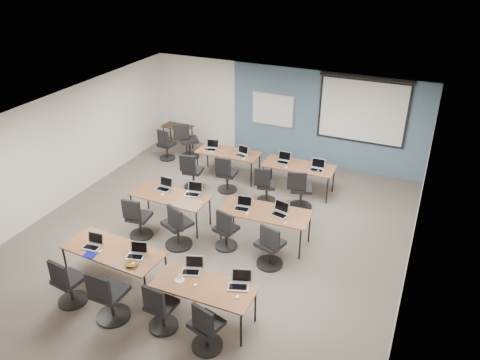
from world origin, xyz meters
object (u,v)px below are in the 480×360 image
at_px(task_chair_2, 160,311).
at_px(task_chair_6, 226,233).
at_px(training_table_front_left, 114,252).
at_px(task_chair_8, 192,174).
at_px(spare_chair_b, 166,147).
at_px(laptop_4, 164,186).
at_px(spare_chair_a, 188,144).
at_px(laptop_5, 194,191).
at_px(task_chair_9, 226,177).
at_px(whiteboard, 273,110).
at_px(task_chair_1, 108,299).
at_px(laptop_11, 317,167).
at_px(utility_table, 178,129).
at_px(projector_screen, 363,107).
at_px(laptop_1, 137,253).
at_px(laptop_10, 283,160).
at_px(laptop_6, 243,206).
at_px(task_chair_4, 138,221).
at_px(laptop_0, 93,244).
at_px(training_table_back_right, 299,167).
at_px(laptop_2, 192,268).
at_px(task_chair_7, 270,249).
at_px(task_chair_11, 300,193).
at_px(task_chair_10, 266,188).
at_px(laptop_3, 240,282).
at_px(training_table_mid_left, 170,197).
at_px(task_chair_5, 177,229).
at_px(training_table_front_right, 204,288).
at_px(training_table_back_left, 228,154).
at_px(laptop_7, 280,211).
at_px(training_table_mid_right, 265,213).
at_px(task_chair_3, 206,330).
at_px(laptop_9, 242,153).
at_px(task_chair_0, 68,285).

distance_m(task_chair_2, task_chair_6, 2.49).
bearing_deg(training_table_front_left, task_chair_2, -22.89).
relative_size(task_chair_8, spare_chair_b, 1.04).
relative_size(laptop_4, spare_chair_a, 0.32).
bearing_deg(laptop_5, task_chair_9, 79.36).
relative_size(whiteboard, task_chair_1, 1.21).
relative_size(laptop_11, utility_table, 0.38).
distance_m(projector_screen, task_chair_2, 7.56).
bearing_deg(task_chair_9, laptop_1, -92.24).
distance_m(task_chair_6, laptop_10, 3.07).
bearing_deg(utility_table, task_chair_9, -34.58).
height_order(whiteboard, laptop_4, whiteboard).
relative_size(laptop_6, spare_chair_b, 0.34).
distance_m(laptop_1, task_chair_4, 1.72).
bearing_deg(laptop_0, spare_chair_b, 102.51).
bearing_deg(laptop_4, training_table_back_right, 46.23).
relative_size(training_table_back_right, spare_chair_a, 1.74).
relative_size(laptop_2, laptop_10, 0.99).
xyz_separation_m(laptop_1, laptop_10, (1.12, 4.79, 0.00)).
xyz_separation_m(training_table_front_left, spare_chair_b, (-2.04, 5.05, -0.30)).
xyz_separation_m(task_chair_7, spare_chair_b, (-4.53, 3.47, -0.03)).
bearing_deg(laptop_0, task_chair_9, 73.89).
distance_m(laptop_0, task_chair_11, 4.90).
height_order(whiteboard, projector_screen, projector_screen).
relative_size(training_table_back_right, task_chair_2, 1.83).
height_order(laptop_1, laptop_2, laptop_2).
relative_size(laptop_5, laptop_6, 1.05).
bearing_deg(task_chair_10, laptop_5, -142.32).
relative_size(task_chair_4, spare_chair_b, 1.04).
distance_m(laptop_3, task_chair_11, 3.95).
bearing_deg(task_chair_2, training_table_mid_left, 121.91).
bearing_deg(task_chair_5, whiteboard, 111.81).
distance_m(laptop_0, laptop_11, 5.62).
bearing_deg(spare_chair_a, training_table_front_right, -99.01).
bearing_deg(task_chair_5, training_table_back_left, 120.91).
bearing_deg(laptop_7, laptop_10, 120.15).
relative_size(laptop_1, task_chair_10, 0.32).
height_order(laptop_1, laptop_7, laptop_7).
height_order(training_table_mid_left, task_chair_9, task_chair_9).
distance_m(whiteboard, task_chair_9, 2.71).
bearing_deg(task_chair_5, task_chair_6, 44.57).
relative_size(whiteboard, task_chair_11, 1.24).
relative_size(training_table_mid_right, laptop_1, 6.00).
distance_m(task_chair_3, spare_chair_a, 7.35).
xyz_separation_m(laptop_1, task_chair_4, (-0.97, 1.37, -0.38)).
bearing_deg(task_chair_1, laptop_9, 90.10).
bearing_deg(laptop_11, laptop_4, -142.36).
xyz_separation_m(training_table_front_right, task_chair_0, (-2.38, -0.63, -0.27)).
xyz_separation_m(laptop_2, laptop_7, (0.76, 2.36, 0.00)).
height_order(task_chair_2, laptop_9, task_chair_2).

